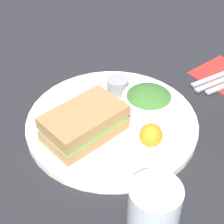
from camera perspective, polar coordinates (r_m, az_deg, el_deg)
The scene contains 7 objects.
ground_plane at distance 0.74m, azimuth 0.00°, elevation -2.08°, with size 4.00×4.00×0.00m, color #232328.
plate at distance 0.74m, azimuth 0.00°, elevation -1.64°, with size 0.34×0.34×0.02m, color white.
sandwich at distance 0.69m, azimuth -4.25°, elevation -1.77°, with size 0.15×0.10×0.06m.
salad_bowl at distance 0.73m, azimuth 5.56°, elevation 1.50°, with size 0.10×0.10×0.06m.
dressing_cup at distance 0.79m, azimuth 0.84°, elevation 4.01°, with size 0.05×0.05×0.03m, color #99999E.
orange_wedge at distance 0.67m, azimuth 5.96°, elevation -3.53°, with size 0.04×0.04×0.04m, color orange.
drink_glass at distance 0.53m, azimuth 6.23°, elevation -15.90°, with size 0.07×0.07×0.13m, color silver.
Camera 1 is at (0.34, 0.43, 0.50)m, focal length 60.00 mm.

